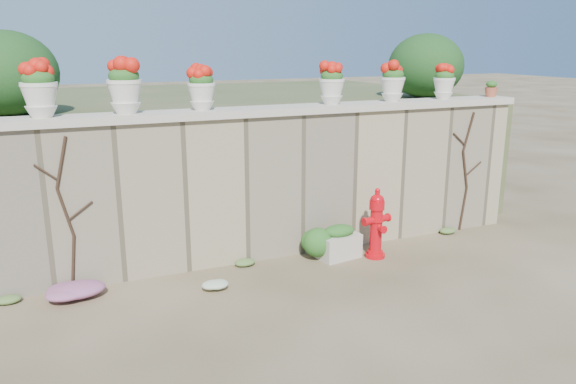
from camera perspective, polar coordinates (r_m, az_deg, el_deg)
name	(u,v)px	position (r m, az deg, el deg)	size (l,w,h in m)	color
ground	(328,305)	(6.63, 4.11, -11.39)	(80.00, 80.00, 0.00)	#4C3E26
stone_wall	(271,186)	(7.83, -1.78, 0.60)	(8.00, 0.40, 2.00)	#998866
wall_cap	(270,111)	(7.64, -1.84, 8.25)	(8.10, 0.52, 0.10)	beige
raised_fill	(209,148)	(10.81, -8.02, 4.43)	(9.00, 6.00, 2.00)	#384C23
back_shrub_left	(7,73)	(8.29, -26.69, 10.71)	(1.30, 1.30, 1.10)	#143814
back_shrub_right	(426,66)	(10.32, 13.83, 12.34)	(1.30, 1.30, 1.10)	#143814
vine_left	(67,213)	(7.12, -21.56, -2.00)	(0.60, 0.04, 1.91)	black
vine_right	(466,170)	(9.30, 17.60, 2.13)	(0.60, 0.04, 1.91)	black
fire_hydrant	(376,223)	(7.93, 8.96, -3.15)	(0.43, 0.31, 1.00)	red
planter_box	(339,243)	(7.93, 5.20, -5.14)	(0.63, 0.43, 0.48)	beige
green_shrub	(318,238)	(7.89, 3.02, -4.72)	(0.60, 0.54, 0.57)	#1E5119
magenta_clump	(67,290)	(7.16, -21.54, -9.29)	(0.93, 0.62, 0.25)	#D029B4
white_flowers	(214,284)	(6.99, -7.53, -9.22)	(0.50, 0.40, 0.18)	white
urn_pot_0	(39,89)	(7.09, -23.96, 9.50)	(0.41, 0.41, 0.65)	silver
urn_pot_1	(125,87)	(7.14, -16.27, 10.25)	(0.42, 0.42, 0.66)	silver
urn_pot_2	(202,88)	(7.32, -8.78, 10.36)	(0.35, 0.35, 0.56)	silver
urn_pot_3	(332,84)	(7.99, 4.46, 10.89)	(0.36, 0.36, 0.57)	silver
urn_pot_4	(393,82)	(8.50, 10.58, 10.92)	(0.36, 0.36, 0.57)	silver
urn_pot_5	(444,82)	(9.05, 15.58, 10.71)	(0.33, 0.33, 0.52)	silver
terracotta_pot	(491,90)	(9.67, 19.94, 9.75)	(0.21, 0.21, 0.25)	#A84E33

